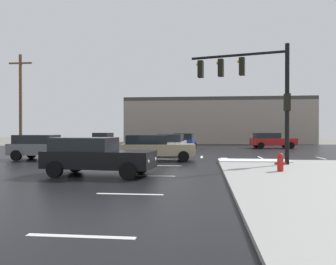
# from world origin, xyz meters

# --- Properties ---
(ground_plane) EXTENTS (120.00, 120.00, 0.00)m
(ground_plane) POSITION_xyz_m (0.00, 0.00, 0.00)
(ground_plane) COLOR slate
(road_asphalt) EXTENTS (44.00, 44.00, 0.02)m
(road_asphalt) POSITION_xyz_m (0.00, 0.00, 0.01)
(road_asphalt) COLOR black
(road_asphalt) RESTS_ON ground_plane
(snow_strip_curbside) EXTENTS (4.00, 1.60, 0.06)m
(snow_strip_curbside) POSITION_xyz_m (5.00, -4.00, 0.17)
(snow_strip_curbside) COLOR white
(snow_strip_curbside) RESTS_ON sidewalk_corner
(lane_markings) EXTENTS (36.15, 36.15, 0.01)m
(lane_markings) POSITION_xyz_m (1.20, -1.38, 0.02)
(lane_markings) COLOR silver
(lane_markings) RESTS_ON road_asphalt
(traffic_signal_mast) EXTENTS (5.10, 1.59, 6.22)m
(traffic_signal_mast) POSITION_xyz_m (4.82, -5.36, 4.42)
(traffic_signal_mast) COLOR black
(traffic_signal_mast) RESTS_ON sidewalk_corner
(fire_hydrant) EXTENTS (0.48, 0.26, 0.79)m
(fire_hydrant) POSITION_xyz_m (5.44, -8.81, 0.54)
(fire_hydrant) COLOR red
(fire_hydrant) RESTS_ON sidewalk_corner
(strip_building_background) EXTENTS (25.93, 8.00, 6.41)m
(strip_building_background) POSITION_xyz_m (4.03, 26.17, 3.21)
(strip_building_background) COLOR gray
(strip_building_background) RESTS_ON ground_plane
(sedan_tan) EXTENTS (4.68, 2.42, 1.58)m
(sedan_tan) POSITION_xyz_m (-0.83, -3.12, 0.85)
(sedan_tan) COLOR tan
(sedan_tan) RESTS_ON road_asphalt
(sedan_grey) EXTENTS (4.56, 2.08, 1.58)m
(sedan_grey) POSITION_xyz_m (-7.93, -3.25, 0.85)
(sedan_grey) COLOR slate
(sedan_grey) RESTS_ON road_asphalt
(sedan_navy) EXTENTS (2.14, 4.58, 1.58)m
(sedan_navy) POSITION_xyz_m (-9.01, 13.45, 0.85)
(sedan_navy) COLOR #141E47
(sedan_navy) RESTS_ON road_asphalt
(sedan_black) EXTENTS (4.66, 2.36, 1.58)m
(sedan_black) POSITION_xyz_m (-2.32, -10.11, 0.85)
(sedan_black) COLOR black
(sedan_black) RESTS_ON road_asphalt
(sedan_blue) EXTENTS (2.16, 4.59, 1.58)m
(sedan_blue) POSITION_xyz_m (0.33, 7.75, 0.85)
(sedan_blue) COLOR navy
(sedan_blue) RESTS_ON road_asphalt
(sedan_red) EXTENTS (4.68, 2.45, 1.58)m
(sedan_red) POSITION_xyz_m (9.10, 12.28, 0.85)
(sedan_red) COLOR #B21919
(sedan_red) RESTS_ON road_asphalt
(sedan_silver) EXTENTS (2.16, 4.59, 1.58)m
(sedan_silver) POSITION_xyz_m (-0.25, 1.84, 0.85)
(sedan_silver) COLOR #B7BABF
(sedan_silver) RESTS_ON road_asphalt
(utility_pole_far) EXTENTS (2.20, 0.28, 8.89)m
(utility_pole_far) POSITION_xyz_m (-14.74, 5.98, 4.66)
(utility_pole_far) COLOR brown
(utility_pole_far) RESTS_ON ground_plane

